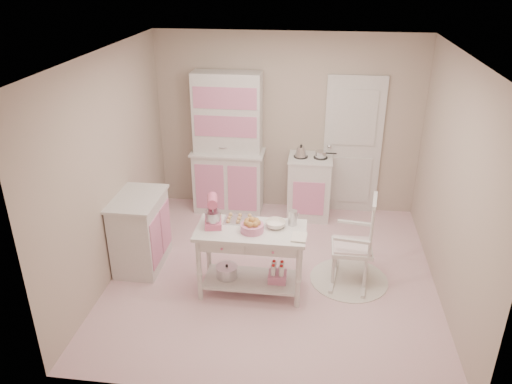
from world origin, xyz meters
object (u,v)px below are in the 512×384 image
Objects in this scene: stove at (309,187)px; work_table at (251,260)px; base_cabinet at (141,232)px; hutch at (228,144)px; bread_basket at (252,228)px; rocking_chair at (352,240)px; stand_mixer at (213,212)px.

stove reaches higher than work_table.
work_table is at bearing -14.72° from base_cabinet.
hutch is at bearing 177.61° from stove.
bread_basket is at bearing -72.89° from hutch.
hutch is at bearing 143.51° from rocking_chair.
stand_mixer is at bearing -19.51° from base_cabinet.
hutch is 6.12× the size of stand_mixer.
hutch is 2.00m from stand_mixer.
stove is 0.77× the size of work_table.
rocking_chair is (0.54, -1.62, 0.09)m from stove.
base_cabinet is at bearing 148.66° from stand_mixer.
stand_mixer reaches higher than work_table.
hutch reaches higher than work_table.
stand_mixer is (0.99, -0.35, 0.51)m from base_cabinet.
base_cabinet is 0.84× the size of rocking_chair.
stand_mixer is at bearing -117.39° from stove.
stand_mixer reaches higher than base_cabinet.
stove is 2.12m from bread_basket.
work_table is (-1.13, -0.34, -0.15)m from rocking_chair.
hutch is 8.32× the size of bread_basket.
hutch is 1.91m from base_cabinet.
hutch is 2.26× the size of stove.
bread_basket is (0.44, -0.07, -0.12)m from stand_mixer.
bread_basket is at bearing -20.87° from stand_mixer.
rocking_chair is at bearing 16.90° from work_table.
rocking_chair reaches higher than bread_basket.
hutch is at bearing 107.11° from bread_basket.
base_cabinet is 3.68× the size of bread_basket.
rocking_chair reaches higher than work_table.
hutch is at bearing 64.21° from base_cabinet.
rocking_chair is at bearing -43.79° from hutch.
stove reaches higher than bread_basket.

